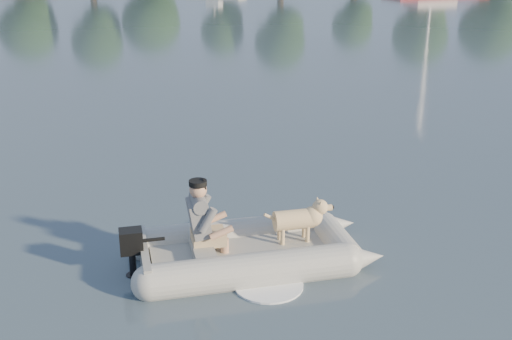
{
  "coord_description": "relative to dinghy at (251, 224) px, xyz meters",
  "views": [
    {
      "loc": [
        -0.17,
        -7.79,
        4.16
      ],
      "look_at": [
        0.01,
        1.52,
        0.75
      ],
      "focal_mm": 45.0,
      "sensor_mm": 36.0,
      "label": 1
    }
  ],
  "objects": [
    {
      "name": "outboard_motor",
      "position": [
        -1.53,
        -0.33,
        -0.26
      ],
      "size": [
        0.44,
        0.35,
        0.74
      ],
      "primitive_type": null,
      "rotation": [
        0.0,
        0.0,
        0.21
      ],
      "color": "black",
      "rests_on": "dinghy"
    },
    {
      "name": "dinghy",
      "position": [
        0.0,
        0.0,
        0.0
      ],
      "size": [
        5.09,
        4.14,
        1.31
      ],
      "primitive_type": null,
      "rotation": [
        0.0,
        0.0,
        0.21
      ],
      "color": "#A2A39D",
      "rests_on": "water"
    },
    {
      "name": "water",
      "position": [
        0.09,
        0.05,
        -0.56
      ],
      "size": [
        160.0,
        160.0,
        0.0
      ],
      "primitive_type": "plane",
      "color": "#4E6169",
      "rests_on": "ground"
    },
    {
      "name": "dog",
      "position": [
        0.59,
        0.18,
        -0.07
      ],
      "size": [
        0.93,
        0.49,
        0.59
      ],
      "primitive_type": null,
      "rotation": [
        0.0,
        0.0,
        0.21
      ],
      "color": "tan",
      "rests_on": "dinghy"
    },
    {
      "name": "man",
      "position": [
        -0.66,
        -0.09,
        0.18
      ],
      "size": [
        0.79,
        0.72,
        1.02
      ],
      "primitive_type": null,
      "rotation": [
        0.0,
        0.0,
        0.21
      ],
      "color": "slate",
      "rests_on": "dinghy"
    }
  ]
}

